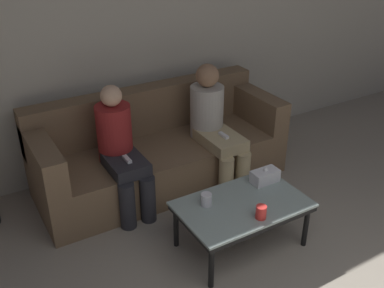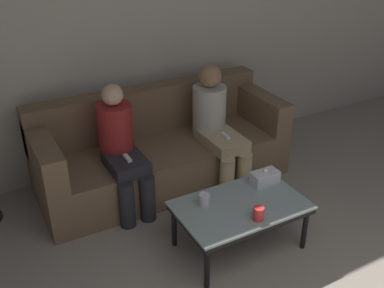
% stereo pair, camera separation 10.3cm
% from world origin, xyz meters
% --- Properties ---
extents(wall_back, '(12.00, 0.06, 2.60)m').
position_xyz_m(wall_back, '(0.00, 3.47, 1.30)').
color(wall_back, '#B7B2A3').
rests_on(wall_back, ground_plane).
extents(couch, '(2.27, 0.86, 0.85)m').
position_xyz_m(couch, '(0.00, 2.98, 0.31)').
color(couch, brown).
rests_on(couch, ground_plane).
extents(coffee_table, '(0.95, 0.59, 0.39)m').
position_xyz_m(coffee_table, '(0.11, 1.81, 0.35)').
color(coffee_table, '#8C9E99').
rests_on(coffee_table, ground_plane).
extents(cup_near_left, '(0.08, 0.08, 0.09)m').
position_xyz_m(cup_near_left, '(-0.13, 1.93, 0.44)').
color(cup_near_left, silver).
rests_on(cup_near_left, coffee_table).
extents(cup_near_right, '(0.08, 0.08, 0.10)m').
position_xyz_m(cup_near_right, '(0.11, 1.61, 0.44)').
color(cup_near_right, red).
rests_on(cup_near_right, coffee_table).
extents(tissue_box, '(0.22, 0.12, 0.13)m').
position_xyz_m(tissue_box, '(0.43, 1.96, 0.44)').
color(tissue_box, white).
rests_on(tissue_box, coffee_table).
extents(seated_person_left_end, '(0.31, 0.62, 1.07)m').
position_xyz_m(seated_person_left_end, '(-0.45, 2.75, 0.56)').
color(seated_person_left_end, '#28282D').
rests_on(seated_person_left_end, ground_plane).
extents(seated_person_mid_left, '(0.31, 0.69, 1.10)m').
position_xyz_m(seated_person_mid_left, '(0.45, 2.74, 0.58)').
color(seated_person_mid_left, tan).
rests_on(seated_person_mid_left, ground_plane).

